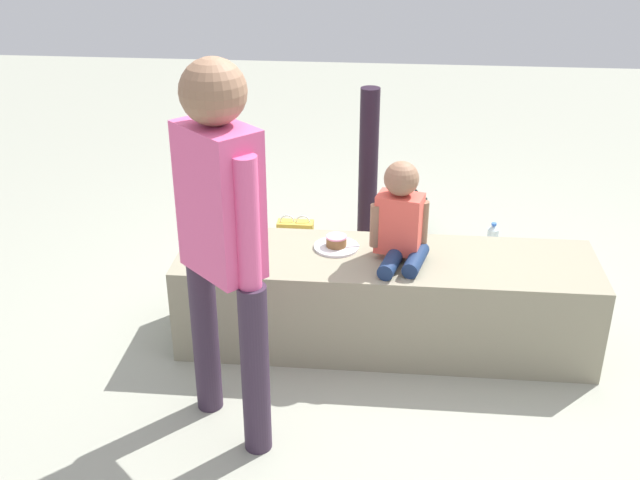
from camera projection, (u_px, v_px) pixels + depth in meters
ground_plane at (383, 340)px, 3.89m from camera, size 12.00×12.00×0.00m
concrete_ledge at (385, 300)px, 3.78m from camera, size 2.01×0.55×0.48m
child_seated at (401, 218)px, 3.56m from camera, size 0.29×0.34×0.48m
adult_standing at (221, 224)px, 2.89m from camera, size 0.37×0.36×1.58m
cake_plate at (336, 244)px, 3.76m from camera, size 0.22×0.22×0.07m
gift_bag at (296, 247)px, 4.45m from camera, size 0.21×0.09×0.37m
railing_post at (367, 201)px, 4.49m from camera, size 0.36×0.36×1.07m
water_bottle_near_gift at (493, 238)px, 4.76m from camera, size 0.07×0.07×0.18m
party_cup_red at (270, 284)px, 4.31m from camera, size 0.09×0.09×0.10m
cake_box_white at (477, 276)px, 4.38m from camera, size 0.38×0.40×0.11m
handbag_black_leather at (403, 217)px, 4.93m from camera, size 0.30×0.13×0.35m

